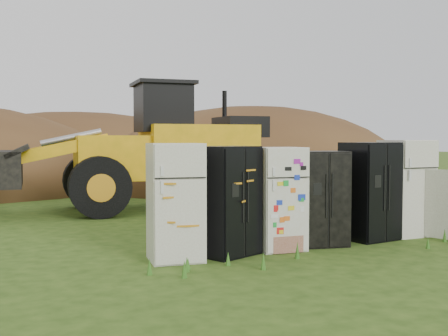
% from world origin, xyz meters
% --- Properties ---
extents(ground, '(120.00, 120.00, 0.00)m').
position_xyz_m(ground, '(0.00, 0.00, 0.00)').
color(ground, '#284512').
rests_on(ground, ground).
extents(fridge_leftmost, '(0.93, 0.91, 1.81)m').
position_xyz_m(fridge_leftmost, '(-2.45, 0.01, 0.91)').
color(fridge_leftmost, silver).
rests_on(fridge_leftmost, ground).
extents(fridge_black_side, '(1.11, 0.99, 1.76)m').
position_xyz_m(fridge_black_side, '(-1.57, -0.01, 0.88)').
color(fridge_black_side, black).
rests_on(fridge_black_side, ground).
extents(fridge_sticker, '(0.87, 0.82, 1.74)m').
position_xyz_m(fridge_sticker, '(-0.57, -0.01, 0.87)').
color(fridge_sticker, silver).
rests_on(fridge_sticker, ground).
extents(fridge_dark_mid, '(1.00, 0.88, 1.66)m').
position_xyz_m(fridge_dark_mid, '(0.29, -0.02, 0.83)').
color(fridge_dark_mid, black).
rests_on(fridge_dark_mid, ground).
extents(fridge_black_right, '(0.96, 0.83, 1.81)m').
position_xyz_m(fridge_black_right, '(1.44, -0.00, 0.91)').
color(fridge_black_right, black).
rests_on(fridge_black_right, ground).
extents(fridge_open_door, '(0.89, 0.83, 1.85)m').
position_xyz_m(fridge_open_door, '(2.39, 0.03, 0.93)').
color(fridge_open_door, silver).
rests_on(fridge_open_door, ground).
extents(wheel_loader, '(7.31, 3.81, 3.37)m').
position_xyz_m(wheel_loader, '(-1.17, 6.10, 1.69)').
color(wheel_loader, '#F7B010').
rests_on(wheel_loader, ground).
extents(dirt_mound_right, '(13.71, 10.05, 6.38)m').
position_xyz_m(dirt_mound_right, '(5.83, 11.44, 0.00)').
color(dirt_mound_right, '#492C17').
rests_on(dirt_mound_right, ground).
extents(dirt_mound_back, '(16.64, 11.09, 6.31)m').
position_xyz_m(dirt_mound_back, '(0.35, 18.80, 0.00)').
color(dirt_mound_back, '#492C17').
rests_on(dirt_mound_back, ground).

